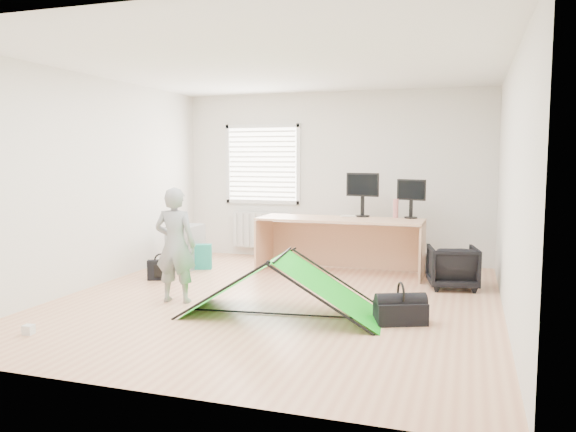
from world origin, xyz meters
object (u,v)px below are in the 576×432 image
(kite, at_px, (282,285))
(duffel_bag, at_px, (400,313))
(monitor_right, at_px, (411,204))
(office_chair, at_px, (453,267))
(person, at_px, (175,245))
(thermos, at_px, (396,208))
(storage_crate, at_px, (443,263))
(desk, at_px, (340,246))
(monitor_left, at_px, (363,201))
(filing_cabinet, at_px, (186,246))
(laptop_bag, at_px, (161,270))

(kite, xyz_separation_m, duffel_bag, (1.22, 0.09, -0.21))
(monitor_right, distance_m, office_chair, 1.23)
(monitor_right, xyz_separation_m, duffel_bag, (0.17, -2.53, -0.89))
(person, relative_size, duffel_bag, 2.62)
(thermos, bearing_deg, duffel_bag, -81.43)
(duffel_bag, bearing_deg, storage_crate, 61.05)
(monitor_right, height_order, person, person)
(desk, height_order, storage_crate, desk)
(monitor_left, relative_size, duffel_bag, 0.97)
(kite, height_order, duffel_bag, kite)
(kite, bearing_deg, office_chair, 40.89)
(filing_cabinet, relative_size, monitor_right, 1.52)
(laptop_bag, bearing_deg, storage_crate, 0.95)
(thermos, relative_size, person, 0.20)
(filing_cabinet, xyz_separation_m, monitor_left, (2.58, 0.60, 0.71))
(desk, bearing_deg, office_chair, -15.19)
(filing_cabinet, distance_m, person, 2.08)
(person, relative_size, laptop_bag, 3.66)
(office_chair, height_order, kite, kite)
(laptop_bag, bearing_deg, office_chair, -12.60)
(thermos, xyz_separation_m, duffel_bag, (0.38, -2.54, -0.82))
(monitor_right, height_order, storage_crate, monitor_right)
(monitor_right, relative_size, storage_crate, 0.83)
(desk, bearing_deg, kite, -91.68)
(desk, distance_m, duffel_bag, 2.49)
(monitor_right, distance_m, kite, 2.91)
(desk, distance_m, monitor_right, 1.18)
(thermos, height_order, office_chair, thermos)
(person, bearing_deg, kite, 166.99)
(office_chair, bearing_deg, storage_crate, -91.38)
(thermos, relative_size, laptop_bag, 0.75)
(person, xyz_separation_m, duffel_bag, (2.57, -0.06, -0.55))
(thermos, relative_size, office_chair, 0.45)
(office_chair, xyz_separation_m, duffel_bag, (-0.45, -1.76, -0.16))
(filing_cabinet, xyz_separation_m, kite, (2.22, -2.01, 0.00))
(person, distance_m, duffel_bag, 2.63)
(filing_cabinet, distance_m, monitor_right, 3.40)
(thermos, relative_size, duffel_bag, 0.53)
(monitor_left, distance_m, storage_crate, 1.46)
(monitor_right, height_order, thermos, monitor_right)
(kite, distance_m, storage_crate, 3.16)
(office_chair, bearing_deg, thermos, -54.55)
(storage_crate, height_order, duffel_bag, storage_crate)
(storage_crate, bearing_deg, laptop_bag, -155.78)
(storage_crate, bearing_deg, thermos, -168.48)
(desk, relative_size, duffel_bag, 4.62)
(storage_crate, xyz_separation_m, laptop_bag, (-3.63, -1.63, -0.01))
(storage_crate, bearing_deg, monitor_left, -172.47)
(thermos, xyz_separation_m, kite, (-0.84, -2.63, -0.61))
(office_chair, bearing_deg, kite, 36.75)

